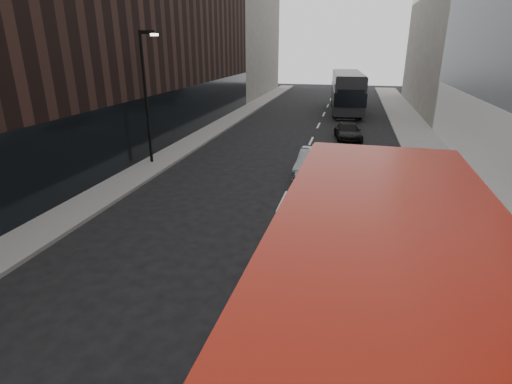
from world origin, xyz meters
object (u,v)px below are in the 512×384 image
Objects in this scene: car_b at (313,162)px; grey_bus at (347,91)px; street_lamp at (147,90)px; car_c at (348,132)px; car_a at (352,192)px.

grey_bus is at bearing 90.74° from car_b.
street_lamp is 0.57× the size of grey_bus.
street_lamp is 24.39m from grey_bus.
car_c is at bearing 39.82° from street_lamp.
street_lamp is 9.75m from car_b.
grey_bus is at bearing 91.58° from car_a.
car_a is 4.91m from car_b.
street_lamp is 1.67× the size of car_c.
car_c is (0.49, -13.10, -1.47)m from grey_bus.
car_b is (-2.04, 4.47, -0.11)m from car_a.
car_a is at bearing -20.91° from street_lamp.
street_lamp is 14.41m from car_c.
car_b is at bearing -97.34° from grey_bus.
street_lamp is 1.75× the size of car_b.
car_c is at bearing -92.20° from grey_bus.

